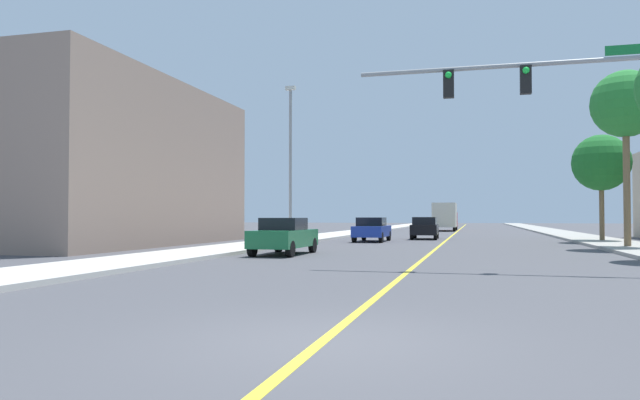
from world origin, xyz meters
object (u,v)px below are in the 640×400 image
car_blue (372,229)px  car_black (425,228)px  street_lamp (290,156)px  car_green (284,236)px  delivery_truck (445,216)px  palm_far (601,163)px  palm_mid (626,105)px  traffic_signal_mast (587,105)px

car_blue → car_black: (2.88, 4.81, 0.02)m
street_lamp → car_green: 9.26m
car_black → delivery_truck: bearing=88.2°
street_lamp → car_blue: 7.71m
palm_far → car_black: size_ratio=1.58×
street_lamp → car_green: size_ratio=2.06×
palm_far → car_blue: size_ratio=1.46×
delivery_truck → palm_mid: bearing=-73.4°
car_green → car_black: bearing=-102.7°
palm_mid → car_green: size_ratio=2.01×
traffic_signal_mast → car_black: (-6.55, 23.03, -4.00)m
palm_far → street_lamp: bearing=-156.5°
car_green → delivery_truck: size_ratio=0.54×
street_lamp → car_green: (2.27, -7.96, -4.15)m
car_black → car_green: bearing=-104.5°
street_lamp → palm_far: (17.29, 7.51, -0.12)m
palm_mid → delivery_truck: bearing=106.5°
palm_far → car_black: palm_far is taller
street_lamp → delivery_truck: bearing=79.0°
traffic_signal_mast → palm_far: bearing=78.3°
traffic_signal_mast → palm_far: 20.78m
street_lamp → delivery_truck: size_ratio=1.11×
traffic_signal_mast → delivery_truck: size_ratio=1.23×
traffic_signal_mast → street_lamp: bearing=135.5°
palm_far → car_black: (-10.78, 2.68, -4.01)m
palm_far → car_black: 11.80m
palm_far → delivery_truck: palm_far is taller
palm_mid → car_black: 15.85m
traffic_signal_mast → car_green: traffic_signal_mast is taller
car_green → delivery_truck: bearing=-95.5°
car_blue → palm_mid: bearing=-22.2°
palm_mid → car_blue: size_ratio=1.95×
car_black → delivery_truck: 24.36m
car_black → delivery_truck: size_ratio=0.51×
street_lamp → car_black: (6.51, 10.20, -4.13)m
traffic_signal_mast → car_green: size_ratio=2.29×
delivery_truck → street_lamp: bearing=-100.9°
car_blue → car_green: 13.42m
car_black → car_green: (-4.25, -18.16, -0.02)m
palm_mid → car_black: palm_mid is taller
delivery_truck → traffic_signal_mast: bearing=-82.3°
street_lamp → car_black: size_ratio=2.15×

